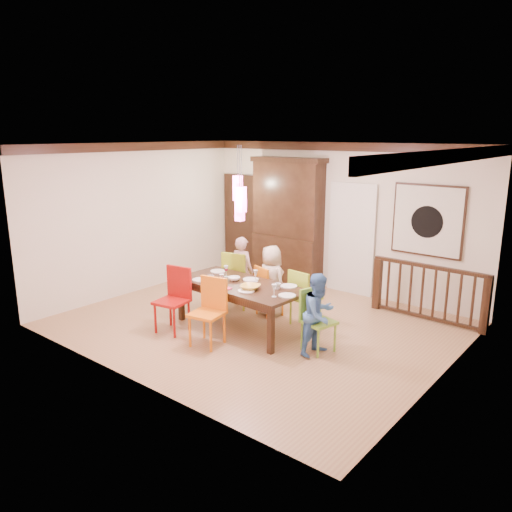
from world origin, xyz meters
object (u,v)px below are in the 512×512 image
Objects in this scene: chair_far_left at (239,275)px; chair_end_right at (319,317)px; person_far_left at (242,271)px; balustrade at (428,292)px; person_far_mid at (271,281)px; person_end_right at (319,314)px; dining_table at (240,288)px; china_hutch at (288,221)px.

chair_far_left is 2.27m from chair_end_right.
chair_end_right is 0.72× the size of person_far_left.
chair_far_left is 0.53× the size of balustrade.
person_far_mid is 1.04× the size of person_end_right.
person_far_mid is at bearing 169.15° from chair_far_left.
person_far_mid is at bearing 92.11° from dining_table.
person_end_right is at bearing -47.12° from china_hutch.
china_hutch is 2.15m from person_far_mid.
dining_table is 1.72× the size of person_far_left.
china_hutch is 1.87m from person_far_left.
chair_far_left is 0.40× the size of china_hutch.
chair_end_right is 0.35× the size of china_hutch.
china_hutch is at bearing -88.18° from person_far_left.
person_far_left is 0.73m from person_far_mid.
china_hutch is 3.65m from person_end_right.
dining_table is at bearing 95.49° from person_end_right.
chair_far_left is 1.13× the size of chair_end_right.
balustrade is 1.60× the size of person_far_mid.
person_far_mid is (0.01, 0.79, -0.05)m from dining_table.
chair_end_right is at bearing 161.41° from person_far_mid.
person_end_right is (2.44, -2.62, -0.71)m from china_hutch.
balustrade is at bearing -5.33° from chair_end_right.
chair_end_right is 0.11m from person_end_right.
dining_table is at bearing 123.44° from person_far_left.
dining_table is at bearing -69.98° from china_hutch.
person_far_left reaches higher than dining_table.
person_end_right is (1.48, -0.82, -0.02)m from person_far_mid.
chair_end_right is 2.31m from person_far_left.
chair_far_left reaches higher than dining_table.
person_end_right reaches higher than chair_far_left.
balustrade is (2.90, 1.47, -0.09)m from chair_far_left.
person_far_left is (-2.91, -1.38, 0.14)m from balustrade.
dining_table is 2.40× the size of chair_end_right.
china_hutch is at bearing 49.49° from person_end_right.
balustrade is 2.63m from person_far_mid.
chair_far_left is at bearing 9.93° from person_far_mid.
china_hutch is (-2.39, 2.55, 0.78)m from chair_end_right.
person_end_right reaches higher than chair_end_right.
person_far_mid is at bearing 67.56° from person_end_right.
dining_table is 1.12m from person_far_left.
person_end_right is (-0.71, -2.28, 0.09)m from balustrade.
chair_end_right is at bearing -46.82° from china_hutch.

